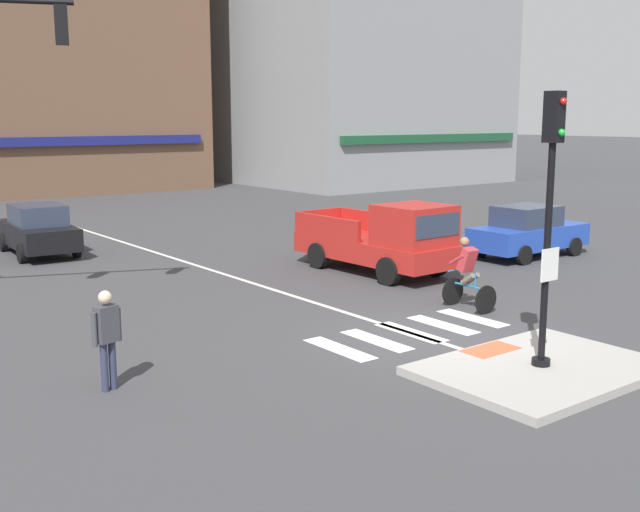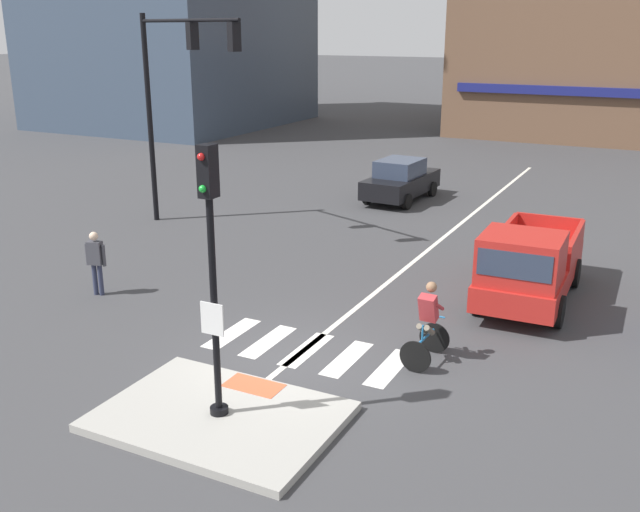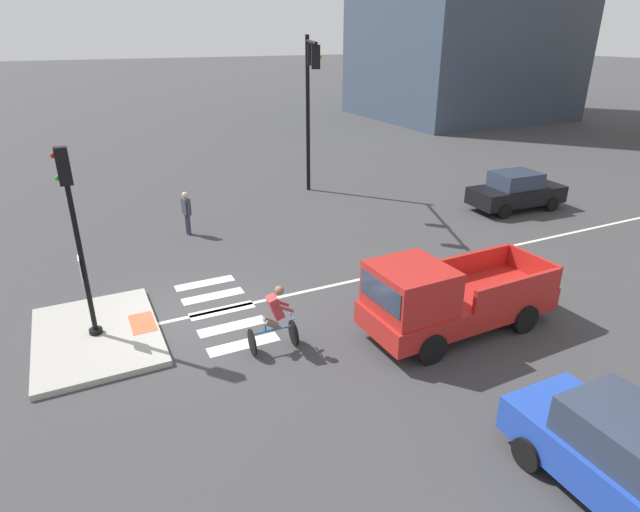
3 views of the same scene
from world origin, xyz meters
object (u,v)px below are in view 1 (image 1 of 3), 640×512
at_px(pickup_truck_red_eastbound_mid, 385,240).
at_px(car_blue_cross_right, 528,232).
at_px(cyclist, 468,272).
at_px(signal_pole, 550,204).
at_px(car_black_westbound_distant, 38,230).
at_px(pedestrian_at_curb_left, 107,332).

bearing_deg(pickup_truck_red_eastbound_mid, car_blue_cross_right, -6.99).
xyz_separation_m(pickup_truck_red_eastbound_mid, cyclist, (-1.16, -4.11, -0.11)).
relative_size(signal_pole, car_black_westbound_distant, 1.12).
bearing_deg(pedestrian_at_curb_left, car_black_westbound_distant, 77.00).
height_order(car_blue_cross_right, pickup_truck_red_eastbound_mid, pickup_truck_red_eastbound_mid).
xyz_separation_m(pickup_truck_red_eastbound_mid, pedestrian_at_curb_left, (-9.89, -4.24, 0.00)).
distance_m(cyclist, pedestrian_at_curb_left, 8.73).
relative_size(car_black_westbound_distant, cyclist, 2.49).
distance_m(car_black_westbound_distant, pedestrian_at_curb_left, 13.76).
distance_m(car_blue_cross_right, pickup_truck_red_eastbound_mid, 5.56).
xyz_separation_m(car_blue_cross_right, cyclist, (-6.67, -3.44, 0.06)).
bearing_deg(pickup_truck_red_eastbound_mid, pedestrian_at_curb_left, -156.79).
height_order(signal_pole, cyclist, signal_pole).
xyz_separation_m(car_black_westbound_distant, pedestrian_at_curb_left, (-3.10, -13.41, 0.17)).
bearing_deg(signal_pole, pickup_truck_red_eastbound_mid, 65.89).
xyz_separation_m(car_black_westbound_distant, cyclist, (5.63, -13.28, 0.06)).
relative_size(signal_pole, pedestrian_at_curb_left, 2.80).
relative_size(pickup_truck_red_eastbound_mid, cyclist, 3.06).
height_order(car_black_westbound_distant, pedestrian_at_curb_left, pedestrian_at_curb_left).
bearing_deg(car_black_westbound_distant, pedestrian_at_curb_left, -103.00).
bearing_deg(cyclist, pedestrian_at_curb_left, -179.17).
xyz_separation_m(car_blue_cross_right, car_black_westbound_distant, (-12.30, 9.85, 0.00)).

